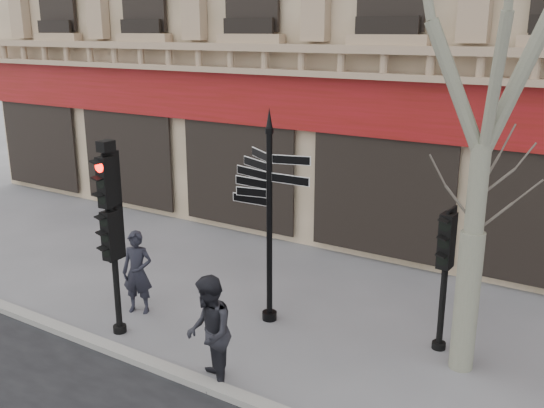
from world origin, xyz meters
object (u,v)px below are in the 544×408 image
(pedestrian_a, at_px, (137,272))
(pedestrian_b, at_px, (209,333))
(fingerpost, at_px, (269,182))
(traffic_signal_main, at_px, (111,215))
(traffic_signal_secondary, at_px, (446,256))

(pedestrian_a, relative_size, pedestrian_b, 0.91)
(fingerpost, xyz_separation_m, pedestrian_b, (0.42, -2.35, -1.78))
(traffic_signal_main, height_order, pedestrian_b, traffic_signal_main)
(pedestrian_b, bearing_deg, pedestrian_a, -152.37)
(traffic_signal_main, distance_m, pedestrian_b, 2.82)
(pedestrian_a, bearing_deg, traffic_signal_secondary, -4.27)
(traffic_signal_main, xyz_separation_m, pedestrian_b, (2.44, -0.49, -1.31))
(fingerpost, distance_m, pedestrian_b, 2.98)
(pedestrian_b, bearing_deg, traffic_signal_secondary, 101.76)
(traffic_signal_secondary, distance_m, pedestrian_b, 4.04)
(fingerpost, distance_m, traffic_signal_secondary, 3.25)
(fingerpost, relative_size, pedestrian_b, 2.23)
(traffic_signal_main, distance_m, traffic_signal_secondary, 5.66)
(pedestrian_a, bearing_deg, traffic_signal_main, -91.99)
(traffic_signal_secondary, xyz_separation_m, pedestrian_a, (-5.34, -1.69, -0.88))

